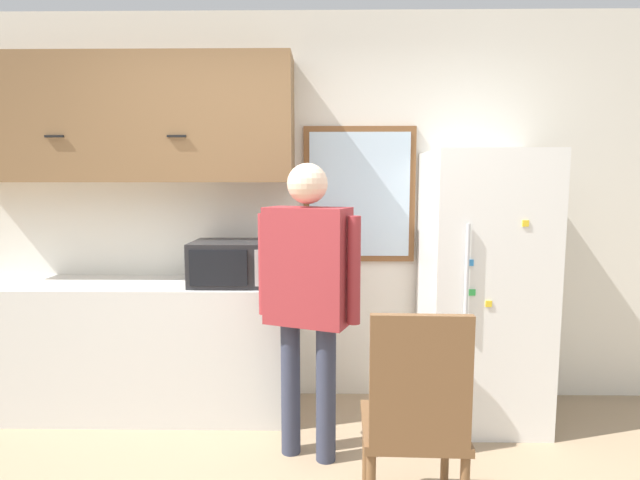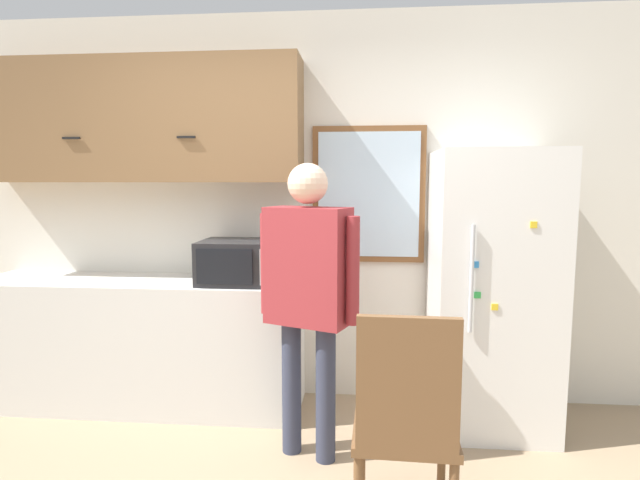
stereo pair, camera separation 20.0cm
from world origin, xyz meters
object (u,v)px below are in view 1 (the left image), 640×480
Objects in this scene: person at (308,282)px; refrigerator at (482,288)px; microwave at (232,263)px; chair at (415,415)px.

person is 0.95× the size of refrigerator.
microwave is 0.49× the size of chair.
chair is (-0.62, -1.13, -0.31)m from refrigerator.
person is 1.61× the size of chair.
refrigerator is 1.70× the size of chair.
refrigerator is (1.62, -0.03, -0.15)m from microwave.
microwave is at bearing 178.79° from refrigerator.
refrigerator reaches higher than chair.
refrigerator is at bearing 44.98° from person.
refrigerator is at bearing -1.21° from microwave.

